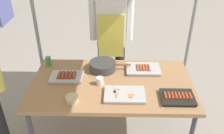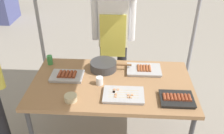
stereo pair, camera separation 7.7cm
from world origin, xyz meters
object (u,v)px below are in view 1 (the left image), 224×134
(stall_table, at_px, (112,87))
(tray_meat_skewers, at_px, (125,95))
(tray_pork_links, at_px, (67,77))
(tray_spring_rolls, at_px, (143,69))
(drink_cup_near_edge, at_px, (48,61))
(drink_cup_by_wok, at_px, (100,81))
(vendor_woman, at_px, (111,33))
(tray_grilled_sausages, at_px, (178,97))
(condiment_bowl, at_px, (72,99))
(cooking_wok, at_px, (103,66))

(stall_table, distance_m, tray_meat_skewers, 0.26)
(tray_meat_skewers, height_order, tray_pork_links, tray_pork_links)
(tray_spring_rolls, height_order, drink_cup_near_edge, drink_cup_near_edge)
(stall_table, relative_size, drink_cup_near_edge, 15.31)
(drink_cup_by_wok, height_order, vendor_woman, vendor_woman)
(tray_meat_skewers, height_order, vendor_woman, vendor_woman)
(tray_spring_rolls, height_order, vendor_woman, vendor_woman)
(tray_grilled_sausages, bearing_deg, condiment_bowl, -176.87)
(tray_pork_links, height_order, tray_spring_rolls, tray_pork_links)
(drink_cup_near_edge, bearing_deg, stall_table, -24.27)
(tray_pork_links, relative_size, tray_spring_rolls, 0.92)
(cooking_wok, bearing_deg, vendor_woman, 80.67)
(cooking_wok, bearing_deg, tray_grilled_sausages, -35.10)
(tray_grilled_sausages, height_order, drink_cup_near_edge, drink_cup_near_edge)
(stall_table, distance_m, vendor_woman, 0.77)
(stall_table, distance_m, tray_pork_links, 0.47)
(tray_grilled_sausages, xyz_separation_m, cooking_wok, (-0.70, 0.49, 0.03))
(tray_meat_skewers, xyz_separation_m, cooking_wok, (-0.22, 0.46, 0.03))
(tray_meat_skewers, xyz_separation_m, tray_pork_links, (-0.58, 0.28, 0.00))
(tray_grilled_sausages, bearing_deg, tray_meat_skewers, 176.25)
(vendor_woman, bearing_deg, cooking_wok, 80.67)
(tray_grilled_sausages, bearing_deg, drink_cup_near_edge, 156.48)
(tray_spring_rolls, bearing_deg, tray_pork_links, -168.01)
(cooking_wok, relative_size, vendor_woman, 0.27)
(tray_pork_links, height_order, drink_cup_near_edge, drink_cup_near_edge)
(stall_table, relative_size, tray_meat_skewers, 4.28)
(tray_pork_links, bearing_deg, cooking_wok, 26.79)
(tray_meat_skewers, relative_size, tray_spring_rolls, 1.04)
(tray_spring_rolls, relative_size, drink_cup_by_wok, 4.50)
(stall_table, relative_size, condiment_bowl, 13.96)
(condiment_bowl, height_order, vendor_woman, vendor_woman)
(condiment_bowl, bearing_deg, tray_spring_rolls, 38.00)
(tray_pork_links, height_order, cooking_wok, cooking_wok)
(tray_grilled_sausages, xyz_separation_m, vendor_woman, (-0.62, 0.97, 0.20))
(tray_meat_skewers, bearing_deg, drink_cup_by_wok, 142.52)
(cooking_wok, bearing_deg, drink_cup_by_wok, -93.00)
(cooking_wok, distance_m, vendor_woman, 0.52)
(cooking_wok, xyz_separation_m, drink_cup_near_edge, (-0.61, 0.08, 0.00))
(drink_cup_near_edge, bearing_deg, tray_grilled_sausages, -23.52)
(tray_spring_rolls, distance_m, drink_cup_near_edge, 1.04)
(stall_table, distance_m, drink_cup_near_edge, 0.78)
(tray_grilled_sausages, relative_size, cooking_wok, 0.68)
(stall_table, relative_size, vendor_woman, 0.98)
(tray_pork_links, relative_size, condiment_bowl, 2.90)
(drink_cup_near_edge, bearing_deg, vendor_woman, 30.57)
(stall_table, xyz_separation_m, tray_pork_links, (-0.46, 0.06, 0.07))
(condiment_bowl, height_order, drink_cup_near_edge, drink_cup_near_edge)
(tray_grilled_sausages, bearing_deg, vendor_woman, 122.54)
(tray_grilled_sausages, relative_size, tray_spring_rolls, 0.83)
(cooking_wok, bearing_deg, tray_meat_skewers, -64.17)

